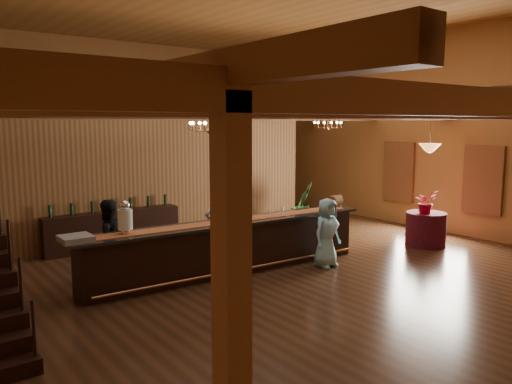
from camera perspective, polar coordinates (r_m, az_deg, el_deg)
floor at (r=10.75m, az=0.53°, el=-8.25°), size 14.00×14.00×0.00m
wall_back at (r=16.43m, az=-14.66°, el=6.82°), size 12.00×0.10×5.50m
wall_right at (r=14.78m, az=19.40°, el=6.53°), size 0.10×14.00×5.50m
beam_grid at (r=10.74m, az=-1.13°, el=9.23°), size 11.90×13.90×0.39m
support_posts at (r=10.04m, az=2.29°, el=-0.08°), size 9.20×10.20×3.20m
partition_wall at (r=13.12m, az=-10.61°, el=1.47°), size 9.00×0.18×3.10m
window_right_front at (r=13.99m, az=24.53°, el=1.28°), size 0.12×1.05×1.75m
window_right_back at (r=15.38m, az=15.99°, el=2.23°), size 0.12×1.05×1.75m
backroom_boxes at (r=15.14m, az=-13.21°, el=-1.66°), size 4.10×0.60×1.10m
tasting_bar at (r=10.08m, az=-3.06°, el=-6.24°), size 6.32×1.15×1.06m
beverage_dispenser at (r=9.08m, az=-14.74°, el=-2.88°), size 0.26×0.26×0.60m
glass_rack_tray at (r=8.79m, az=-19.90°, el=-5.03°), size 0.50×0.50×0.10m
raffle_drum at (r=11.57m, az=9.10°, el=-0.99°), size 0.34×0.24×0.30m
bar_bottle_0 at (r=10.26m, az=-1.35°, el=-2.17°), size 0.07×0.07×0.30m
bar_bottle_1 at (r=10.33m, az=-0.78°, el=-2.11°), size 0.07×0.07×0.30m
backbar_shelf at (r=12.47m, az=-16.06°, el=-4.15°), size 3.24×0.64×0.91m
round_table at (r=12.91m, az=18.83°, el=-4.04°), size 0.95×0.95×0.83m
chandelier_left at (r=9.89m, az=-5.32°, el=7.53°), size 0.80×0.80×0.42m
chandelier_right at (r=14.44m, az=8.19°, el=7.64°), size 0.80×0.80×0.41m
pendant_lamp at (r=12.66m, az=19.23°, el=4.80°), size 0.52×0.52×0.90m
bartender at (r=10.85m, az=-4.43°, el=-3.85°), size 0.63×0.47×1.57m
staff_second at (r=9.77m, az=-16.63°, el=-5.44°), size 0.84×0.69×1.59m
guest at (r=10.53m, az=8.10°, el=-4.62°), size 0.75×0.53×1.45m
floor_plant at (r=14.44m, az=5.33°, el=-1.44°), size 0.84×0.74×1.30m
table_flowers at (r=12.65m, az=18.82°, el=-1.08°), size 0.57×0.51×0.57m
table_vase at (r=12.70m, az=18.47°, el=-1.63°), size 0.19×0.19×0.30m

